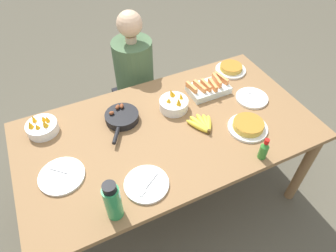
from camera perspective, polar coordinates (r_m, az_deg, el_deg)
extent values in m
plane|color=#565142|center=(2.48, 0.00, -12.64)|extent=(14.00, 14.00, 0.00)
cube|color=olive|center=(1.89, 0.00, -1.00)|extent=(1.85, 1.00, 0.03)
cylinder|color=olive|center=(2.38, 24.34, -7.51)|extent=(0.07, 0.07, 0.72)
cylinder|color=olive|center=(2.40, -24.03, -6.64)|extent=(0.07, 0.07, 0.72)
cylinder|color=olive|center=(2.77, 12.36, 5.43)|extent=(0.07, 0.07, 0.72)
ellipsoid|color=yellow|center=(1.90, 7.72, 0.40)|extent=(0.11, 0.15, 0.04)
ellipsoid|color=yellow|center=(1.90, 7.26, 0.51)|extent=(0.08, 0.17, 0.04)
ellipsoid|color=yellow|center=(1.90, 6.65, 0.54)|extent=(0.05, 0.18, 0.04)
ellipsoid|color=yellow|center=(1.89, 6.04, 0.32)|extent=(0.08, 0.19, 0.04)
ellipsoid|color=yellow|center=(1.88, 5.71, -0.06)|extent=(0.11, 0.17, 0.03)
cylinder|color=#4C3819|center=(1.85, 7.77, -1.12)|extent=(0.02, 0.02, 0.04)
cube|color=silver|center=(2.15, 7.69, 7.00)|extent=(0.28, 0.18, 0.05)
cube|color=#ED8E4C|center=(2.08, 4.50, 7.31)|extent=(0.04, 0.11, 0.04)
cube|color=#ED8E4C|center=(2.10, 6.06, 7.49)|extent=(0.04, 0.13, 0.04)
cube|color=#ED8E4C|center=(2.11, 7.23, 7.67)|extent=(0.03, 0.11, 0.04)
cube|color=#ED8E4C|center=(2.11, 8.52, 7.69)|extent=(0.03, 0.12, 0.05)
cube|color=#ED8E4C|center=(2.16, 9.26, 8.55)|extent=(0.04, 0.13, 0.05)
cube|color=#ED8E4C|center=(2.19, 10.11, 8.94)|extent=(0.04, 0.14, 0.04)
cylinder|color=black|center=(1.95, -8.68, 1.29)|extent=(0.21, 0.21, 0.01)
cylinder|color=black|center=(1.94, -8.76, 1.83)|extent=(0.22, 0.22, 0.04)
cylinder|color=black|center=(1.82, -9.84, -1.77)|extent=(0.09, 0.12, 0.02)
ellipsoid|color=brown|center=(1.92, -10.71, 2.45)|extent=(0.03, 0.03, 0.03)
ellipsoid|color=brown|center=(1.96, -8.81, 3.82)|extent=(0.04, 0.05, 0.03)
ellipsoid|color=brown|center=(1.95, -9.60, 3.60)|extent=(0.05, 0.05, 0.03)
cylinder|color=white|center=(2.39, 11.83, 10.40)|extent=(0.23, 0.23, 0.02)
cylinder|color=gold|center=(2.37, 11.92, 10.86)|extent=(0.17, 0.17, 0.03)
cylinder|color=#AB7427|center=(2.37, 11.98, 11.20)|extent=(0.17, 0.17, 0.00)
cylinder|color=white|center=(1.94, 14.91, -0.32)|extent=(0.25, 0.25, 0.02)
cylinder|color=gold|center=(1.92, 15.06, 0.22)|extent=(0.19, 0.19, 0.04)
cylinder|color=#AB7427|center=(1.91, 15.17, 0.64)|extent=(0.19, 0.19, 0.00)
cylinder|color=white|center=(2.16, 15.67, 5.16)|extent=(0.22, 0.22, 0.02)
cylinder|color=silver|center=(2.14, 14.98, 5.20)|extent=(0.08, 0.08, 0.01)
cube|color=silver|center=(2.20, 15.25, 6.43)|extent=(0.05, 0.05, 0.00)
cylinder|color=white|center=(1.62, -4.11, -10.97)|extent=(0.24, 0.24, 0.02)
cylinder|color=silver|center=(1.62, -3.20, -10.42)|extent=(0.10, 0.07, 0.01)
cube|color=silver|center=(1.58, -4.89, -12.51)|extent=(0.05, 0.04, 0.00)
cylinder|color=white|center=(1.75, -19.58, -8.96)|extent=(0.25, 0.25, 0.02)
cylinder|color=silver|center=(1.75, -20.01, -8.10)|extent=(0.09, 0.09, 0.01)
cube|color=silver|center=(1.72, -17.74, -8.88)|extent=(0.05, 0.05, 0.00)
cylinder|color=white|center=(2.00, -22.80, -0.30)|extent=(0.19, 0.19, 0.06)
cone|color=#F4A819|center=(1.97, -22.02, 1.23)|extent=(0.04, 0.04, 0.05)
cone|color=#F4A819|center=(1.99, -22.64, 1.32)|extent=(0.05, 0.05, 0.04)
cone|color=#F4A819|center=(2.00, -24.23, 1.26)|extent=(0.04, 0.04, 0.06)
cone|color=#F4A819|center=(1.97, -24.77, 0.19)|extent=(0.04, 0.04, 0.06)
cone|color=#F4A819|center=(1.95, -23.67, -0.13)|extent=(0.05, 0.05, 0.04)
cone|color=#F4A819|center=(1.94, -22.45, 0.39)|extent=(0.06, 0.06, 0.06)
cylinder|color=white|center=(1.99, 1.11, 4.13)|extent=(0.19, 0.19, 0.07)
cone|color=#F4A819|center=(1.98, 2.48, 5.71)|extent=(0.03, 0.04, 0.05)
cone|color=#F4A819|center=(1.99, 0.67, 6.31)|extent=(0.06, 0.05, 0.07)
cone|color=#F4A819|center=(1.95, 0.16, 4.89)|extent=(0.04, 0.04, 0.04)
cone|color=#F4A819|center=(1.92, 2.05, 4.60)|extent=(0.05, 0.04, 0.06)
cylinder|color=#2D9351|center=(1.47, -10.42, -14.12)|extent=(0.08, 0.08, 0.21)
cylinder|color=black|center=(1.37, -11.13, -11.49)|extent=(0.06, 0.06, 0.04)
cylinder|color=#337F2D|center=(1.78, 17.66, -4.69)|extent=(0.05, 0.05, 0.09)
cone|color=#337F2D|center=(1.74, 18.10, -3.44)|extent=(0.05, 0.05, 0.03)
cylinder|color=red|center=(1.72, 18.31, -2.82)|extent=(0.03, 0.03, 0.03)
cube|color=black|center=(2.73, -5.66, 2.24)|extent=(0.34, 0.34, 0.47)
cylinder|color=#476642|center=(2.43, -6.49, 10.52)|extent=(0.31, 0.31, 0.50)
cylinder|color=#DBB28E|center=(2.28, -7.08, 16.16)|extent=(0.08, 0.08, 0.05)
sphere|color=#DBB28E|center=(2.22, -7.36, 18.77)|extent=(0.18, 0.18, 0.18)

